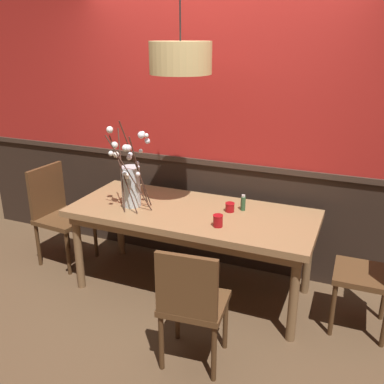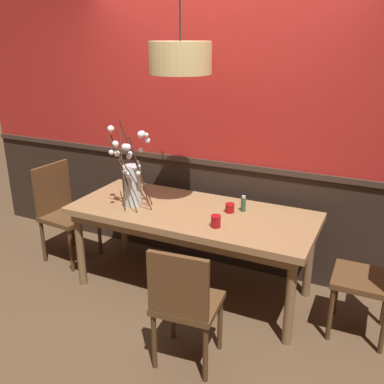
{
  "view_description": "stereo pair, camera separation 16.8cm",
  "coord_description": "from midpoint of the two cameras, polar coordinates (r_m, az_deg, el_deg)",
  "views": [
    {
      "loc": [
        1.28,
        -3.07,
        2.14
      ],
      "look_at": [
        0.0,
        0.0,
        0.92
      ],
      "focal_mm": 40.33,
      "sensor_mm": 36.0,
      "label": 1
    },
    {
      "loc": [
        1.43,
        -3.0,
        2.14
      ],
      "look_at": [
        0.0,
        0.0,
        0.92
      ],
      "focal_mm": 40.33,
      "sensor_mm": 36.0,
      "label": 2
    }
  ],
  "objects": [
    {
      "name": "chair_far_side_right",
      "position": [
        4.35,
        9.29,
        -1.66
      ],
      "size": [
        0.44,
        0.43,
        0.98
      ],
      "color": "brown",
      "rests_on": "ground"
    },
    {
      "name": "back_wall",
      "position": [
        3.96,
        5.09,
        8.8
      ],
      "size": [
        5.49,
        0.14,
        2.75
      ],
      "color": "#2D2119",
      "rests_on": "ground"
    },
    {
      "name": "chair_head_west_end",
      "position": [
        4.42,
        -15.67,
        -1.98
      ],
      "size": [
        0.48,
        0.49,
        0.96
      ],
      "color": "brown",
      "rests_on": "ground"
    },
    {
      "name": "chair_near_side_right",
      "position": [
        2.89,
        0.68,
        -14.26
      ],
      "size": [
        0.46,
        0.43,
        0.9
      ],
      "color": "brown",
      "rests_on": "ground"
    },
    {
      "name": "candle_holder_nearer_edge",
      "position": [
        3.28,
        4.64,
        -3.88
      ],
      "size": [
        0.08,
        0.08,
        0.1
      ],
      "color": "#9E0F14",
      "rests_on": "dining_table"
    },
    {
      "name": "vase_with_blossoms",
      "position": [
        3.65,
        -6.69,
        1.26
      ],
      "size": [
        0.35,
        0.35,
        0.77
      ],
      "color": "silver",
      "rests_on": "dining_table"
    },
    {
      "name": "candle_holder_nearer_center",
      "position": [
        3.56,
        6.38,
        -2.11
      ],
      "size": [
        0.08,
        0.08,
        0.08
      ],
      "color": "#9E0F14",
      "rests_on": "dining_table"
    },
    {
      "name": "chair_head_east_end",
      "position": [
        3.44,
        24.43,
        -9.77
      ],
      "size": [
        0.43,
        0.42,
        0.95
      ],
      "color": "brown",
      "rests_on": "ground"
    },
    {
      "name": "ground_plane",
      "position": [
        3.95,
        1.25,
        -12.71
      ],
      "size": [
        24.0,
        24.0,
        0.0
      ],
      "primitive_type": "plane",
      "color": "brown"
    },
    {
      "name": "condiment_bottle",
      "position": [
        3.59,
        8.14,
        -1.58
      ],
      "size": [
        0.04,
        0.04,
        0.14
      ],
      "color": "#2D5633",
      "rests_on": "dining_table"
    },
    {
      "name": "dining_table",
      "position": [
        3.63,
        1.33,
        -3.71
      ],
      "size": [
        2.05,
        0.87,
        0.76
      ],
      "color": "#997047",
      "rests_on": "ground"
    },
    {
      "name": "pendant_lamp",
      "position": [
        3.3,
        -0.02,
        17.32
      ],
      "size": [
        0.46,
        0.46,
        0.89
      ],
      "color": "tan"
    }
  ]
}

